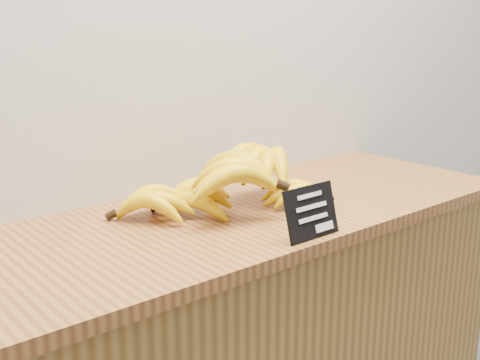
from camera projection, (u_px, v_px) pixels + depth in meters
The scene contains 3 objects.
counter_top at pixel (226, 219), 1.39m from camera, with size 1.53×0.54×0.03m, color #965F2E.
chalkboard_sign at pixel (311, 212), 1.22m from camera, with size 0.14×0.01×0.11m, color black.
banana_pile at pixel (231, 184), 1.39m from camera, with size 0.48×0.39×0.13m.
Camera 1 is at (-0.79, 1.71, 1.36)m, focal length 45.00 mm.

